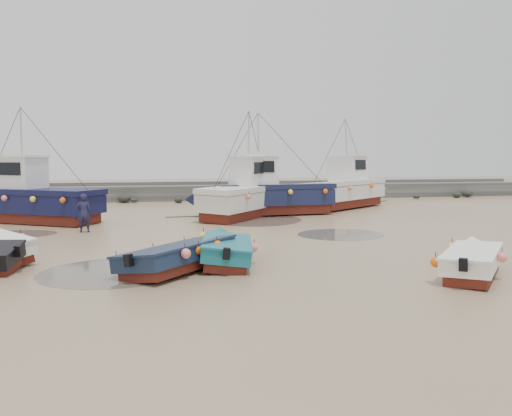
% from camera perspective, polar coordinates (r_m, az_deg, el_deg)
% --- Properties ---
extents(ground, '(120.00, 120.00, 0.00)m').
position_cam_1_polar(ground, '(19.69, -3.73, -4.65)').
color(ground, '#A08763').
rests_on(ground, ground).
extents(seawall, '(60.00, 4.92, 1.50)m').
position_cam_1_polar(seawall, '(41.37, -7.64, 1.78)').
color(seawall, '#64635F').
rests_on(seawall, ground).
extents(puddle_a, '(4.73, 4.73, 0.01)m').
position_cam_1_polar(puddle_a, '(16.40, -15.79, -7.03)').
color(puddle_a, '#575046').
rests_on(puddle_a, ground).
extents(puddle_b, '(4.06, 4.06, 0.01)m').
position_cam_1_polar(puddle_b, '(23.46, 9.66, -2.99)').
color(puddle_b, '#575046').
rests_on(puddle_b, ground).
extents(puddle_c, '(4.28, 4.28, 0.01)m').
position_cam_1_polar(puddle_c, '(25.77, -26.43, -2.73)').
color(puddle_c, '#575046').
rests_on(puddle_c, ground).
extents(puddle_d, '(5.51, 5.51, 0.01)m').
position_cam_1_polar(puddle_d, '(28.68, -0.36, -1.27)').
color(puddle_d, '#575046').
rests_on(puddle_d, ground).
extents(dinghy_1, '(4.98, 5.34, 1.43)m').
position_cam_1_polar(dinghy_1, '(16.26, -7.90, -5.03)').
color(dinghy_1, maroon).
rests_on(dinghy_1, ground).
extents(dinghy_2, '(2.36, 5.72, 1.43)m').
position_cam_1_polar(dinghy_2, '(17.15, -3.54, -4.37)').
color(dinghy_2, maroon).
rests_on(dinghy_2, ground).
extents(dinghy_3, '(4.36, 4.77, 1.43)m').
position_cam_1_polar(dinghy_3, '(16.74, 23.72, -5.13)').
color(dinghy_3, maroon).
rests_on(dinghy_3, ground).
extents(cabin_boat_0, '(9.55, 6.36, 6.22)m').
position_cam_1_polar(cabin_boat_0, '(29.96, -24.56, 1.05)').
color(cabin_boat_0, maroon).
rests_on(cabin_boat_0, ground).
extents(cabin_boat_1, '(6.89, 8.17, 6.22)m').
position_cam_1_polar(cabin_boat_1, '(29.58, -1.22, 1.59)').
color(cabin_boat_1, maroon).
rests_on(cabin_boat_1, ground).
extents(cabin_boat_2, '(10.41, 3.38, 6.22)m').
position_cam_1_polar(cabin_boat_2, '(30.62, 1.03, 1.68)').
color(cabin_boat_2, maroon).
rests_on(cabin_boat_2, ground).
extents(cabin_boat_3, '(9.21, 7.56, 6.22)m').
position_cam_1_polar(cabin_boat_3, '(35.91, 10.33, 2.22)').
color(cabin_boat_3, maroon).
rests_on(cabin_boat_3, ground).
extents(person, '(0.72, 0.52, 1.85)m').
position_cam_1_polar(person, '(25.14, -19.01, -2.65)').
color(person, '#1A1A36').
rests_on(person, ground).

